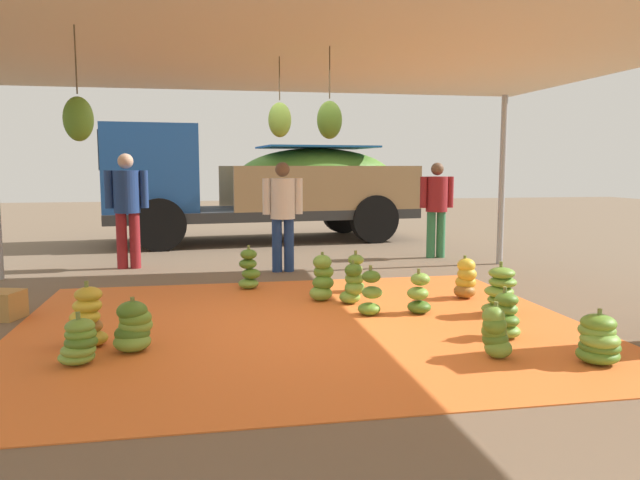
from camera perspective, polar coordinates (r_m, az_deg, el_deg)
ground_plane at (r=9.15m, az=-4.60°, el=-3.20°), size 40.00×40.00×0.00m
tarp_orange at (r=6.24m, az=-1.66°, el=-7.90°), size 5.61×4.74×0.01m
tent_canopy at (r=6.05m, az=-1.72°, el=17.29°), size 8.00×7.00×2.78m
banana_bunch_0 at (r=6.87m, az=16.39°, el=-4.71°), size 0.45×0.45×0.57m
banana_bunch_1 at (r=6.76m, az=9.16°, el=-5.04°), size 0.35×0.35×0.49m
banana_bunch_2 at (r=7.30m, az=0.22°, el=-3.64°), size 0.35×0.36×0.58m
banana_bunch_3 at (r=5.59m, az=-16.90°, el=-7.74°), size 0.44×0.46×0.47m
banana_bunch_4 at (r=7.83m, az=3.23°, el=-3.20°), size 0.33×0.33×0.52m
banana_bunch_5 at (r=5.36m, az=15.93°, el=-8.32°), size 0.30×0.31×0.47m
banana_bunch_6 at (r=7.14m, az=3.06°, el=-4.19°), size 0.34×0.32×0.51m
banana_bunch_7 at (r=6.00m, az=16.85°, el=-6.81°), size 0.33×0.34×0.48m
banana_bunch_8 at (r=5.85m, az=-20.72°, el=-6.81°), size 0.43×0.44×0.58m
banana_bunch_9 at (r=8.05m, az=-6.59°, el=-2.81°), size 0.38×0.37×0.57m
banana_bunch_10 at (r=7.63m, az=13.36°, el=-3.58°), size 0.37×0.38×0.52m
banana_bunch_11 at (r=5.36m, az=-21.42°, el=-8.89°), size 0.43×0.41×0.43m
banana_bunch_12 at (r=6.62m, az=4.72°, el=-5.06°), size 0.36×0.34×0.53m
banana_bunch_13 at (r=5.50m, az=24.40°, el=-8.46°), size 0.48×0.48×0.45m
cargo_truck_main at (r=13.16m, az=-6.05°, el=5.32°), size 6.58×2.89×2.40m
worker_0 at (r=10.89m, az=10.75°, el=3.43°), size 0.61×0.37×1.66m
worker_1 at (r=10.01m, az=-17.45°, el=3.39°), size 0.66×0.40×1.79m
worker_2 at (r=9.27m, az=-3.48°, el=2.96°), size 0.61×0.37×1.65m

